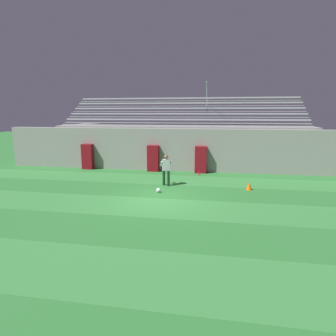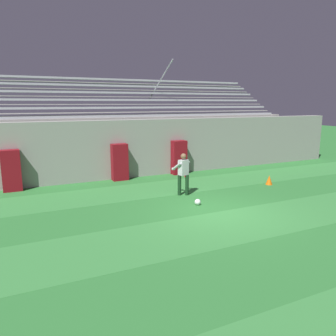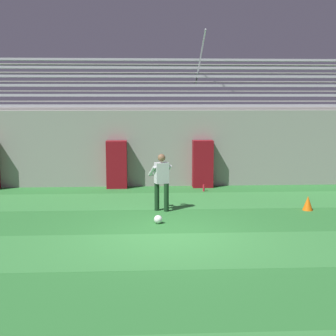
% 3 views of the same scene
% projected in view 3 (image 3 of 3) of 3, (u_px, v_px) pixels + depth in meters
% --- Properties ---
extents(ground_plane, '(80.00, 80.00, 0.00)m').
position_uv_depth(ground_plane, '(168.00, 235.00, 11.26)').
color(ground_plane, '#2D7533').
extents(turf_stripe_mid, '(28.00, 2.43, 0.01)m').
position_uv_depth(turf_stripe_mid, '(171.00, 250.00, 10.13)').
color(turf_stripe_mid, '#38843D').
rests_on(turf_stripe_mid, ground).
extents(turf_stripe_far, '(28.00, 2.43, 0.01)m').
position_uv_depth(turf_stripe_far, '(162.00, 201.00, 14.93)').
color(turf_stripe_far, '#38843D').
rests_on(turf_stripe_far, ground).
extents(back_wall, '(24.00, 0.60, 2.80)m').
position_uv_depth(back_wall, '(159.00, 148.00, 17.47)').
color(back_wall, '#999691').
rests_on(back_wall, ground).
extents(padding_pillar_gate_left, '(0.74, 0.44, 1.72)m').
position_uv_depth(padding_pillar_gate_left, '(117.00, 165.00, 16.93)').
color(padding_pillar_gate_left, maroon).
rests_on(padding_pillar_gate_left, ground).
extents(padding_pillar_gate_right, '(0.74, 0.44, 1.72)m').
position_uv_depth(padding_pillar_gate_right, '(203.00, 164.00, 17.08)').
color(padding_pillar_gate_right, maroon).
rests_on(padding_pillar_gate_right, ground).
extents(bleacher_stand, '(18.00, 4.75, 5.83)m').
position_uv_depth(bleacher_stand, '(157.00, 139.00, 20.11)').
color(bleacher_stand, '#999691').
rests_on(bleacher_stand, ground).
extents(goalkeeper, '(0.69, 0.64, 1.67)m').
position_uv_depth(goalkeeper, '(161.00, 178.00, 13.48)').
color(goalkeeper, '#143319').
rests_on(goalkeeper, ground).
extents(soccer_ball, '(0.22, 0.22, 0.22)m').
position_uv_depth(soccer_ball, '(158.00, 219.00, 12.23)').
color(soccer_ball, white).
rests_on(soccer_ball, ground).
extents(traffic_cone, '(0.30, 0.30, 0.42)m').
position_uv_depth(traffic_cone, '(308.00, 203.00, 13.66)').
color(traffic_cone, orange).
rests_on(traffic_cone, ground).
extents(water_bottle, '(0.07, 0.07, 0.24)m').
position_uv_depth(water_bottle, '(204.00, 188.00, 16.42)').
color(water_bottle, red).
rests_on(water_bottle, ground).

